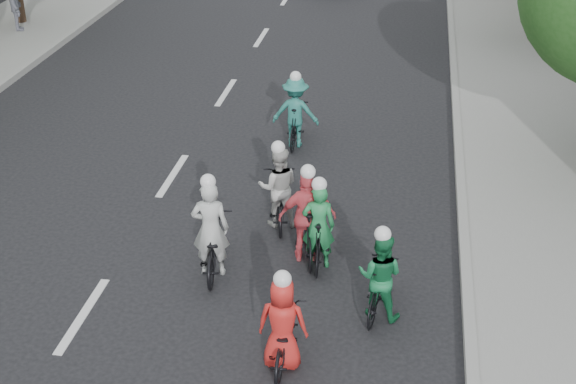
% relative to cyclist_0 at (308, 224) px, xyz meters
% --- Properties ---
extents(ground, '(120.00, 120.00, 0.00)m').
position_rel_cyclist_0_xyz_m(ground, '(-3.29, -2.28, -0.68)').
color(ground, black).
rests_on(ground, ground).
extents(curb_left, '(0.18, 80.00, 0.18)m').
position_rel_cyclist_0_xyz_m(curb_left, '(-9.34, 7.72, -0.59)').
color(curb_left, '#999993').
rests_on(curb_left, ground).
extents(sidewalk_right, '(4.00, 80.00, 0.15)m').
position_rel_cyclist_0_xyz_m(sidewalk_right, '(4.71, 7.72, -0.60)').
color(sidewalk_right, gray).
rests_on(sidewalk_right, ground).
extents(curb_right, '(0.18, 80.00, 0.18)m').
position_rel_cyclist_0_xyz_m(curb_right, '(2.76, 7.72, -0.59)').
color(curb_right, '#999993').
rests_on(curb_right, ground).
extents(cyclist_0, '(1.06, 1.74, 1.85)m').
position_rel_cyclist_0_xyz_m(cyclist_0, '(0.00, 0.00, 0.00)').
color(cyclist_0, black).
rests_on(cyclist_0, ground).
extents(cyclist_1, '(0.90, 1.80, 1.72)m').
position_rel_cyclist_0_xyz_m(cyclist_1, '(-0.71, 1.14, -0.07)').
color(cyclist_1, black).
rests_on(cyclist_1, ground).
extents(cyclist_2, '(0.60, 1.52, 1.72)m').
position_rel_cyclist_0_xyz_m(cyclist_2, '(0.22, -0.16, -0.08)').
color(cyclist_2, black).
rests_on(cyclist_2, ground).
extents(cyclist_3, '(0.72, 1.54, 1.62)m').
position_rel_cyclist_0_xyz_m(cyclist_3, '(0.05, -2.88, -0.12)').
color(cyclist_3, black).
rests_on(cyclist_3, ground).
extents(cyclist_4, '(0.80, 1.56, 1.62)m').
position_rel_cyclist_0_xyz_m(cyclist_4, '(1.34, -1.46, -0.07)').
color(cyclist_4, black).
rests_on(cyclist_4, ground).
extents(cyclist_5, '(1.06, 1.62, 1.79)m').
position_rel_cyclist_0_xyz_m(cyclist_5, '(-0.94, 4.72, 0.02)').
color(cyclist_5, black).
rests_on(cyclist_5, ground).
extents(cyclist_6, '(0.85, 1.82, 1.89)m').
position_rel_cyclist_0_xyz_m(cyclist_6, '(-1.55, -0.68, -0.07)').
color(cyclist_6, black).
rests_on(cyclist_6, ground).
extents(spectator_0, '(1.13, 1.37, 1.85)m').
position_rel_cyclist_0_xyz_m(spectator_0, '(-11.08, 11.81, 0.40)').
color(spectator_0, '#4E4F5B').
rests_on(spectator_0, sidewalk_left).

